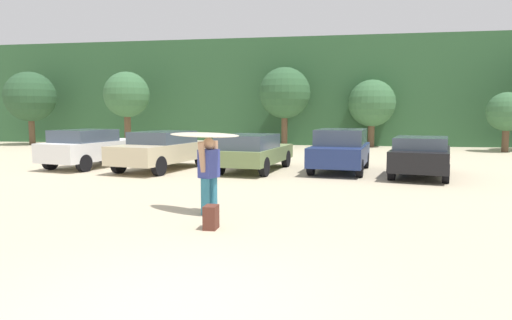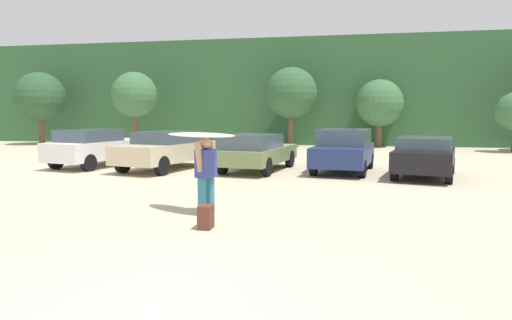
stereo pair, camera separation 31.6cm
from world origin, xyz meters
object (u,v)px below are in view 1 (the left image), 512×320
(parked_car_white, at_px, (92,147))
(person_adult, at_px, (209,171))
(parked_car_champagne, at_px, (162,149))
(parked_car_olive_green, at_px, (253,151))
(parked_car_navy, at_px, (341,149))
(backpack_dropped, at_px, (211,217))
(surfboard_cream, at_px, (203,135))
(parked_car_black, at_px, (421,155))

(parked_car_white, relative_size, person_adult, 2.83)
(parked_car_champagne, distance_m, person_adult, 8.11)
(parked_car_olive_green, distance_m, parked_car_navy, 3.29)
(backpack_dropped, bearing_deg, parked_car_olive_green, 94.81)
(person_adult, distance_m, backpack_dropped, 1.50)
(parked_car_white, xyz_separation_m, backpack_dropped, (7.44, -8.76, -0.58))
(parked_car_white, bearing_deg, backpack_dropped, -127.28)
(parked_car_champagne, bearing_deg, backpack_dropped, -140.89)
(person_adult, relative_size, surfboard_cream, 0.84)
(parked_car_navy, xyz_separation_m, person_adult, (-2.92, -7.79, 0.10))
(parked_car_black, relative_size, person_adult, 2.64)
(parked_car_black, bearing_deg, surfboard_cream, 153.52)
(parked_car_champagne, bearing_deg, surfboard_cream, -140.15)
(parked_car_olive_green, height_order, parked_car_black, parked_car_olive_green)
(parked_car_white, height_order, surfboard_cream, surfboard_cream)
(person_adult, bearing_deg, surfboard_cream, 42.07)
(parked_car_white, xyz_separation_m, parked_car_black, (12.69, -0.65, -0.07))
(backpack_dropped, bearing_deg, parked_car_white, 130.35)
(backpack_dropped, bearing_deg, parked_car_navy, 74.38)
(parked_car_olive_green, bearing_deg, parked_car_white, 97.02)
(parked_car_olive_green, xyz_separation_m, parked_car_navy, (3.25, 0.51, 0.07))
(parked_car_navy, relative_size, parked_car_black, 1.00)
(parked_car_white, distance_m, parked_car_navy, 9.98)
(parked_car_white, height_order, backpack_dropped, parked_car_white)
(parked_car_olive_green, bearing_deg, parked_car_navy, -72.28)
(person_adult, bearing_deg, parked_car_champagne, -39.69)
(parked_car_champagne, relative_size, parked_car_navy, 1.12)
(parked_car_champagne, xyz_separation_m, parked_car_navy, (6.79, 0.67, 0.04))
(parked_car_olive_green, height_order, parked_car_navy, parked_car_navy)
(parked_car_white, relative_size, backpack_dropped, 10.47)
(parked_car_navy, bearing_deg, parked_car_white, 99.88)
(parked_car_olive_green, distance_m, person_adult, 7.29)
(parked_car_olive_green, relative_size, parked_car_black, 1.08)
(parked_car_champagne, xyz_separation_m, surfboard_cream, (3.75, -7.17, 0.92))
(parked_car_black, bearing_deg, parked_car_olive_green, 99.24)
(parked_car_olive_green, bearing_deg, person_adult, -168.60)
(surfboard_cream, bearing_deg, person_adult, -133.04)
(parked_car_champagne, height_order, parked_car_olive_green, parked_car_champagne)
(parked_car_champagne, relative_size, person_adult, 2.94)
(parked_car_white, xyz_separation_m, surfboard_cream, (6.94, -7.53, 0.91))
(parked_car_black, xyz_separation_m, surfboard_cream, (-5.76, -6.89, 0.98))
(person_adult, height_order, backpack_dropped, person_adult)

